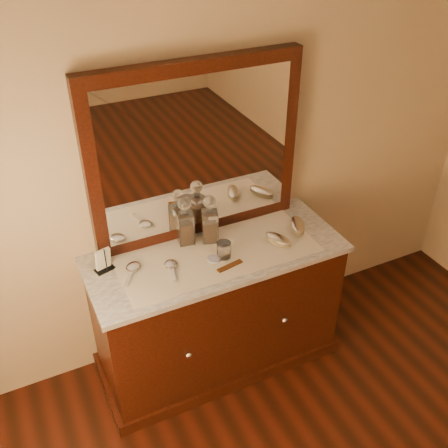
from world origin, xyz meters
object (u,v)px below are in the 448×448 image
at_px(decanter_left, 185,225).
at_px(decanter_right, 210,224).
at_px(brush_near, 278,240).
at_px(brush_far, 297,226).
at_px(hand_mirror_outer, 132,269).
at_px(pin_dish, 214,259).
at_px(dresser_cabinet, 217,310).
at_px(napkin_rack, 103,260).
at_px(mirror_frame, 196,153).
at_px(comb, 230,266).
at_px(hand_mirror_inner, 171,266).

xyz_separation_m(decanter_left, decanter_right, (0.13, -0.04, 0.00)).
height_order(brush_near, brush_far, brush_far).
bearing_deg(brush_near, hand_mirror_outer, 171.38).
distance_m(decanter_right, hand_mirror_outer, 0.50).
distance_m(brush_near, hand_mirror_outer, 0.82).
distance_m(decanter_left, hand_mirror_outer, 0.38).
xyz_separation_m(decanter_left, brush_far, (0.63, -0.17, -0.09)).
bearing_deg(pin_dish, hand_mirror_outer, 165.94).
relative_size(dresser_cabinet, brush_far, 7.17).
height_order(dresser_cabinet, decanter_left, decanter_left).
bearing_deg(brush_far, dresser_cabinet, 178.75).
bearing_deg(hand_mirror_outer, brush_far, -3.16).
bearing_deg(napkin_rack, mirror_frame, 12.02).
distance_m(pin_dish, comb, 0.10).
xyz_separation_m(decanter_right, hand_mirror_inner, (-0.29, -0.14, -0.10)).
xyz_separation_m(dresser_cabinet, napkin_rack, (-0.60, 0.12, 0.50)).
height_order(dresser_cabinet, decanter_right, decanter_right).
xyz_separation_m(napkin_rack, brush_far, (1.12, -0.13, -0.03)).
xyz_separation_m(dresser_cabinet, pin_dish, (-0.04, -0.06, 0.45)).
bearing_deg(dresser_cabinet, decanter_right, 82.40).
relative_size(decanter_left, decanter_right, 0.99).
bearing_deg(napkin_rack, decanter_left, 4.70).
bearing_deg(dresser_cabinet, pin_dish, -124.33).
relative_size(pin_dish, decanter_right, 0.24).
bearing_deg(decanter_left, dresser_cabinet, -53.97).
xyz_separation_m(decanter_left, brush_near, (0.46, -0.24, -0.09)).
distance_m(pin_dish, decanter_left, 0.25).
bearing_deg(comb, hand_mirror_inner, 145.40).
relative_size(brush_far, hand_mirror_outer, 1.00).
bearing_deg(mirror_frame, hand_mirror_inner, -135.53).
relative_size(pin_dish, hand_mirror_outer, 0.36).
relative_size(comb, decanter_left, 0.53).
height_order(pin_dish, hand_mirror_inner, hand_mirror_inner).
distance_m(dresser_cabinet, brush_far, 0.70).
relative_size(mirror_frame, decanter_right, 4.13).
bearing_deg(pin_dish, hand_mirror_inner, 170.03).
relative_size(hand_mirror_outer, hand_mirror_inner, 1.02).
xyz_separation_m(dresser_cabinet, comb, (0.01, -0.15, 0.45)).
bearing_deg(napkin_rack, decanter_right, -0.35).
relative_size(brush_near, hand_mirror_outer, 0.94).
height_order(dresser_cabinet, brush_near, brush_near).
distance_m(dresser_cabinet, hand_mirror_inner, 0.53).
bearing_deg(brush_near, decanter_left, 152.78).
bearing_deg(decanter_left, mirror_frame, 37.34).
bearing_deg(decanter_left, hand_mirror_inner, -131.25).
relative_size(brush_far, hand_mirror_inner, 1.03).
bearing_deg(brush_far, pin_dish, -174.75).
height_order(dresser_cabinet, hand_mirror_inner, hand_mirror_inner).
bearing_deg(decanter_right, comb, -91.10).
relative_size(dresser_cabinet, decanter_right, 4.82).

